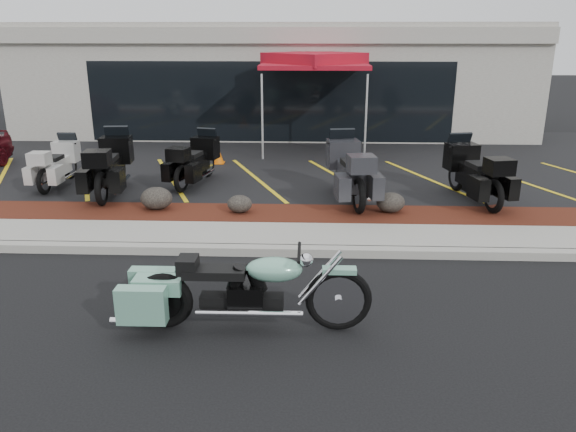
{
  "coord_description": "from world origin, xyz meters",
  "views": [
    {
      "loc": [
        1.34,
        -8.16,
        3.69
      ],
      "look_at": [
        0.97,
        1.2,
        0.61
      ],
      "focal_mm": 35.0,
      "sensor_mm": 36.0,
      "label": 1
    }
  ],
  "objects_px": {
    "popup_canopy": "(314,62)",
    "traffic_cone": "(218,154)",
    "touring_white": "(69,156)",
    "hero_cruiser": "(339,291)"
  },
  "relations": [
    {
      "from": "popup_canopy",
      "to": "traffic_cone",
      "type": "bearing_deg",
      "value": -163.56
    },
    {
      "from": "hero_cruiser",
      "to": "traffic_cone",
      "type": "xyz_separation_m",
      "value": [
        -2.99,
        9.02,
        -0.15
      ]
    },
    {
      "from": "touring_white",
      "to": "traffic_cone",
      "type": "bearing_deg",
      "value": -60.93
    },
    {
      "from": "touring_white",
      "to": "traffic_cone",
      "type": "distance_m",
      "value": 3.95
    },
    {
      "from": "traffic_cone",
      "to": "popup_canopy",
      "type": "distance_m",
      "value": 4.19
    },
    {
      "from": "traffic_cone",
      "to": "popup_canopy",
      "type": "xyz_separation_m",
      "value": [
        2.7,
        2.08,
        2.43
      ]
    },
    {
      "from": "hero_cruiser",
      "to": "touring_white",
      "type": "distance_m",
      "value": 9.6
    },
    {
      "from": "touring_white",
      "to": "traffic_cone",
      "type": "xyz_separation_m",
      "value": [
        3.44,
        1.9,
        -0.33
      ]
    },
    {
      "from": "touring_white",
      "to": "traffic_cone",
      "type": "height_order",
      "value": "touring_white"
    },
    {
      "from": "touring_white",
      "to": "popup_canopy",
      "type": "distance_m",
      "value": 7.62
    }
  ]
}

